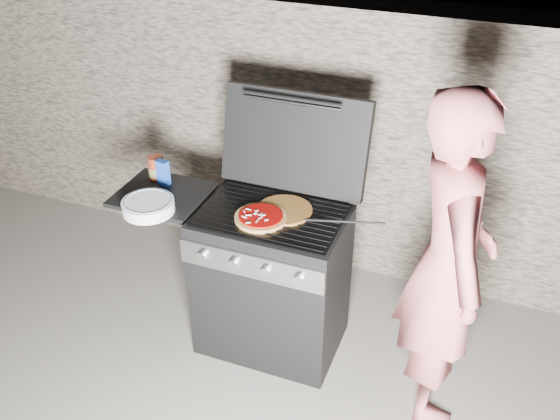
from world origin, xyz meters
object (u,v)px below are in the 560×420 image
(gas_grill, at_px, (232,271))
(pizza_topped, at_px, (261,217))
(person, at_px, (448,265))
(sauce_jar, at_px, (156,168))

(gas_grill, bearing_deg, pizza_topped, -16.66)
(pizza_topped, bearing_deg, person, -2.02)
(gas_grill, bearing_deg, person, -4.74)
(sauce_jar, height_order, person, person)
(pizza_topped, relative_size, person, 0.15)
(gas_grill, height_order, sauce_jar, sauce_jar)
(pizza_topped, distance_m, person, 0.98)
(gas_grill, xyz_separation_m, pizza_topped, (0.22, -0.06, 0.47))
(gas_grill, relative_size, person, 0.74)
(gas_grill, xyz_separation_m, sauce_jar, (-0.53, 0.14, 0.52))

